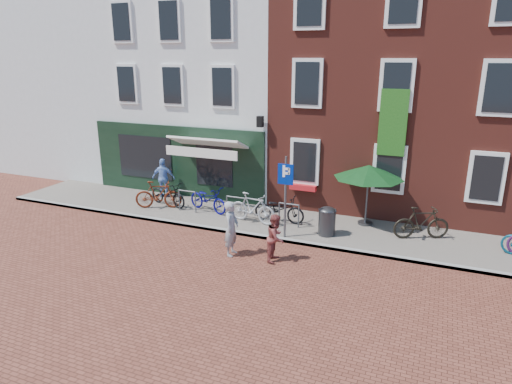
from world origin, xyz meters
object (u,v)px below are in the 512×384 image
at_px(bicycle_5, 421,223).
at_px(bicycle_1, 158,195).
at_px(parking_sign, 285,186).
at_px(bicycle_2, 208,199).
at_px(bicycle_4, 279,209).
at_px(parasol, 369,169).
at_px(woman, 231,228).
at_px(bicycle_3, 253,208).
at_px(boy, 276,238).
at_px(litter_bin, 327,220).
at_px(bicycle_0, 168,194).
at_px(cafe_person, 164,178).

bearing_deg(bicycle_5, bicycle_1, 70.86).
relative_size(parking_sign, bicycle_2, 1.45).
relative_size(bicycle_2, bicycle_4, 1.00).
height_order(parasol, bicycle_2, parasol).
bearing_deg(woman, bicycle_4, -13.76).
relative_size(bicycle_2, bicycle_3, 1.03).
height_order(parking_sign, boy, parking_sign).
xyz_separation_m(bicycle_1, bicycle_3, (3.95, -0.07, 0.00)).
height_order(boy, bicycle_2, boy).
distance_m(bicycle_1, bicycle_5, 9.50).
relative_size(litter_bin, boy, 0.72).
bearing_deg(bicycle_3, bicycle_4, -56.38).
bearing_deg(parking_sign, bicycle_1, 170.62).
bearing_deg(bicycle_0, bicycle_4, -75.61).
bearing_deg(bicycle_2, woman, -124.06).
xyz_separation_m(litter_bin, bicycle_2, (-4.69, 0.59, -0.04)).
bearing_deg(bicycle_0, bicycle_3, -82.02).
height_order(parking_sign, bicycle_3, parking_sign).
bearing_deg(parasol, bicycle_3, -160.04).
bearing_deg(parasol, boy, -118.08).
height_order(litter_bin, bicycle_4, litter_bin).
relative_size(litter_bin, parking_sign, 0.38).
distance_m(litter_bin, bicycle_4, 1.91).
height_order(parasol, bicycle_5, parasol).
bearing_deg(bicycle_3, cafe_person, 80.60).
bearing_deg(bicycle_4, parasol, -71.79).
height_order(bicycle_2, bicycle_3, bicycle_3).
distance_m(bicycle_1, bicycle_2, 1.98).
xyz_separation_m(boy, bicycle_4, (-0.88, 2.77, -0.12)).
xyz_separation_m(bicycle_4, bicycle_5, (4.70, 0.29, 0.05)).
relative_size(bicycle_1, bicycle_4, 0.97).
relative_size(woman, bicycle_2, 0.91).
distance_m(parasol, bicycle_2, 5.96).
bearing_deg(bicycle_3, litter_bin, -85.29).
xyz_separation_m(parking_sign, woman, (-1.10, -1.68, -0.98)).
relative_size(bicycle_1, bicycle_2, 0.97).
distance_m(parking_sign, bicycle_1, 5.61).
relative_size(parasol, bicycle_4, 1.29).
bearing_deg(boy, parking_sign, 8.06).
height_order(cafe_person, bicycle_0, cafe_person).
bearing_deg(bicycle_1, parking_sign, -122.91).
height_order(bicycle_3, bicycle_4, bicycle_3).
bearing_deg(woman, bicycle_3, 3.83).
xyz_separation_m(boy, cafe_person, (-6.25, 3.72, 0.20)).
bearing_deg(woman, litter_bin, -48.69).
xyz_separation_m(litter_bin, parking_sign, (-1.21, -0.70, 1.19)).
relative_size(woman, bicycle_1, 0.94).
relative_size(parking_sign, boy, 1.89).
distance_m(litter_bin, boy, 2.44).
relative_size(litter_bin, bicycle_3, 0.57).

